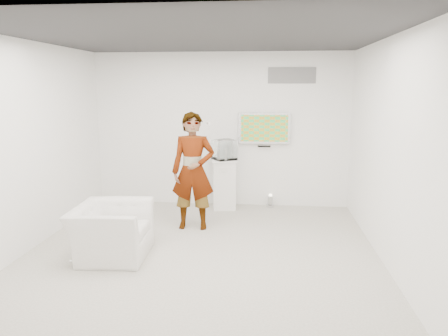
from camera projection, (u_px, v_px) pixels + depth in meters
The scene contains 10 objects.
room at pixel (202, 148), 6.14m from camera, with size 5.01×5.01×3.00m.
tv at pixel (264, 128), 8.44m from camera, with size 1.00×0.08×0.60m, color silver.
logo_decal at pixel (292, 75), 8.24m from camera, with size 0.90×0.02×0.30m, color slate.
person at pixel (193, 171), 7.19m from camera, with size 0.71×0.47×1.94m, color white.
armchair at pixel (111, 231), 6.09m from camera, with size 1.12×0.98×0.73m, color white.
pedestal at pixel (224, 184), 8.45m from camera, with size 0.47×0.47×0.97m, color white.
floor_uplight at pixel (270, 201), 8.60m from camera, with size 0.16×0.16×0.25m, color silver.
vitrine at pixel (224, 150), 8.32m from camera, with size 0.38×0.38×0.38m, color white.
console at pixel (224, 154), 8.34m from camera, with size 0.05×0.16×0.22m, color white.
wii_remote at pixel (209, 123), 7.18m from camera, with size 0.03×0.13×0.03m, color white.
Camera 1 is at (0.92, -6.02, 2.36)m, focal length 35.00 mm.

